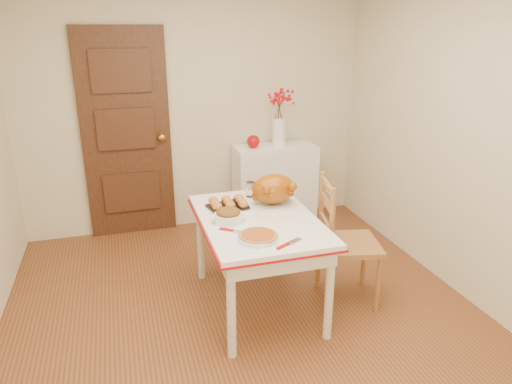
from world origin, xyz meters
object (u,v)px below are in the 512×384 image
object	(u,v)px
kitchen_table	(258,262)
turkey_platter	(273,190)
chair_oak	(349,241)
pumpkin_pie	(258,236)
sideboard	(275,185)

from	to	relation	value
kitchen_table	turkey_platter	distance (m)	0.56
kitchen_table	chair_oak	bearing A→B (deg)	-9.76
kitchen_table	chair_oak	xyz separation A→B (m)	(0.69, -0.12, 0.13)
turkey_platter	pumpkin_pie	bearing A→B (deg)	-121.52
kitchen_table	turkey_platter	world-z (taller)	turkey_platter
chair_oak	turkey_platter	xyz separation A→B (m)	(-0.51, 0.31, 0.36)
chair_oak	pumpkin_pie	xyz separation A→B (m)	(-0.80, -0.24, 0.26)
kitchen_table	chair_oak	size ratio (longest dim) A/B	1.23
chair_oak	pumpkin_pie	distance (m)	0.88
kitchen_table	turkey_platter	size ratio (longest dim) A/B	3.13
sideboard	kitchen_table	world-z (taller)	sideboard
chair_oak	turkey_platter	size ratio (longest dim) A/B	2.55
sideboard	chair_oak	world-z (taller)	chair_oak
sideboard	turkey_platter	world-z (taller)	turkey_platter
kitchen_table	pumpkin_pie	bearing A→B (deg)	-106.88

